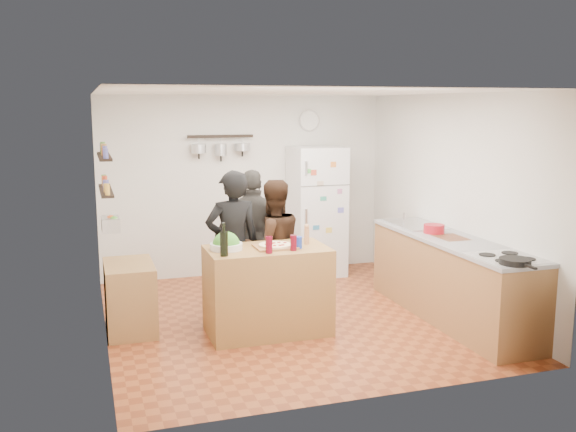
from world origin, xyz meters
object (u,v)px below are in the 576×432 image
object	(u,v)px
person_left	(233,245)
person_back	(254,237)
pepper_mill	(307,236)
counter_run	(451,279)
red_bowl	(434,229)
wall_clock	(309,121)
fridge	(317,211)
person_center	(273,248)
salt_canister	(298,243)
wine_bottle	(224,244)
salad_bowl	(226,246)
prep_island	(267,290)
side_table	(130,297)
skillet	(515,261)

from	to	relation	value
person_left	person_back	size ratio (longest dim) A/B	1.03
pepper_mill	counter_run	bearing A→B (deg)	-8.67
red_bowl	wall_clock	distance (m)	2.69
person_left	counter_run	size ratio (longest dim) A/B	0.64
fridge	pepper_mill	bearing A→B (deg)	-112.99
person_left	person_center	bearing A→B (deg)	-177.06
pepper_mill	person_left	xyz separation A→B (m)	(-0.69, 0.50, -0.16)
person_center	salt_canister	bearing A→B (deg)	90.14
wine_bottle	wall_clock	distance (m)	3.41
salad_bowl	pepper_mill	size ratio (longest dim) A/B	1.96
salt_canister	person_left	xyz separation A→B (m)	(-0.54, 0.67, -0.14)
wine_bottle	fridge	xyz separation A→B (m)	(1.82, 2.32, -0.13)
pepper_mill	wall_clock	distance (m)	2.79
prep_island	side_table	size ratio (longest dim) A/B	1.56
salad_bowl	wall_clock	distance (m)	3.19
person_back	red_bowl	distance (m)	2.11
person_center	red_bowl	xyz separation A→B (m)	(1.79, -0.46, 0.20)
person_left	person_center	distance (m)	0.47
pepper_mill	counter_run	xyz separation A→B (m)	(1.62, -0.25, -0.54)
prep_island	person_center	bearing A→B (deg)	68.57
counter_run	wall_clock	size ratio (longest dim) A/B	8.77
skillet	fridge	size ratio (longest dim) A/B	0.16
counter_run	side_table	world-z (taller)	counter_run
prep_island	red_bowl	distance (m)	2.09
fridge	wall_clock	distance (m)	1.29
wall_clock	side_table	world-z (taller)	wall_clock
person_left	side_table	bearing A→B (deg)	2.24
prep_island	salt_canister	world-z (taller)	salt_canister
salad_bowl	skillet	size ratio (longest dim) A/B	1.16
salt_canister	person_center	xyz separation A→B (m)	(-0.07, 0.70, -0.20)
salt_canister	side_table	world-z (taller)	salt_canister
skillet	fridge	xyz separation A→B (m)	(-0.65, 3.50, -0.05)
salad_bowl	person_center	xyz separation A→B (m)	(0.65, 0.53, -0.17)
person_back	fridge	distance (m)	1.59
pepper_mill	person_center	size ratio (longest dim) A/B	0.11
wall_clock	side_table	bearing A→B (deg)	-144.13
person_back	skillet	distance (m)	3.07
skillet	counter_run	bearing A→B (deg)	85.25
salad_bowl	wall_clock	xyz separation A→B (m)	(1.74, 2.38, 1.21)
pepper_mill	person_back	distance (m)	1.06
counter_run	red_bowl	xyz separation A→B (m)	(-0.05, 0.32, 0.52)
person_back	salad_bowl	bearing A→B (deg)	77.73
salad_bowl	person_back	size ratio (longest dim) A/B	0.21
fridge	wine_bottle	bearing A→B (deg)	-128.09
person_center	skillet	size ratio (longest dim) A/B	5.38
skillet	red_bowl	world-z (taller)	red_bowl
person_back	counter_run	size ratio (longest dim) A/B	0.61
pepper_mill	wall_clock	xyz separation A→B (m)	(0.87, 2.38, 1.16)
wine_bottle	side_table	xyz separation A→B (m)	(-0.87, 0.71, -0.66)
pepper_mill	side_table	xyz separation A→B (m)	(-1.82, 0.44, -0.63)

